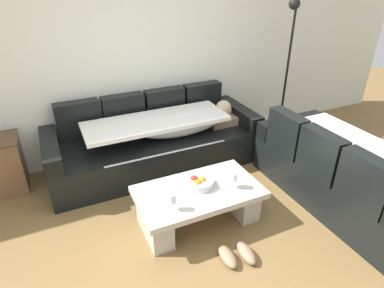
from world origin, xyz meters
TOP-DOWN VIEW (x-y plane):
  - ground_plane at (0.00, 0.00)m, footprint 14.00×14.00m
  - back_wall at (0.00, 2.15)m, footprint 9.00×0.10m
  - couch_along_wall at (0.23, 1.63)m, footprint 2.57×0.92m
  - couch_near_window at (1.75, 0.12)m, footprint 0.92×1.91m
  - coffee_table at (0.21, 0.44)m, footprint 1.20×0.68m
  - fruit_bowl at (0.24, 0.50)m, footprint 0.28×0.28m
  - wine_glass_near_left at (-0.12, 0.27)m, footprint 0.07×0.07m
  - wine_glass_near_right at (0.53, 0.33)m, footprint 0.07×0.07m
  - open_magazine at (0.55, 0.42)m, footprint 0.28×0.21m
  - floor_lamp at (2.06, 1.56)m, footprint 0.33×0.31m
  - pair_of_shoes at (0.30, -0.15)m, footprint 0.31×0.31m

SIDE VIEW (x-z plane):
  - ground_plane at x=0.00m, z-range 0.00..0.00m
  - pair_of_shoes at x=0.30m, z-range 0.00..0.09m
  - coffee_table at x=0.21m, z-range 0.05..0.43m
  - couch_along_wall at x=0.23m, z-range -0.11..0.77m
  - couch_near_window at x=1.75m, z-range -0.10..0.78m
  - open_magazine at x=0.55m, z-range 0.38..0.39m
  - fruit_bowl at x=0.24m, z-range 0.37..0.47m
  - wine_glass_near_left at x=-0.12m, z-range 0.41..0.58m
  - wine_glass_near_right at x=0.53m, z-range 0.41..0.58m
  - floor_lamp at x=2.06m, z-range 0.14..2.09m
  - back_wall at x=0.00m, z-range 0.00..2.70m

